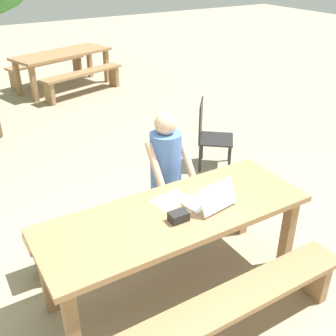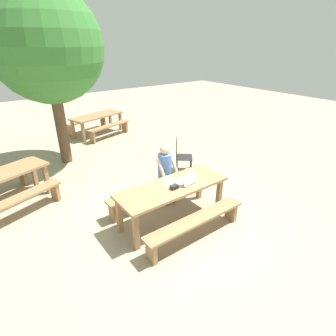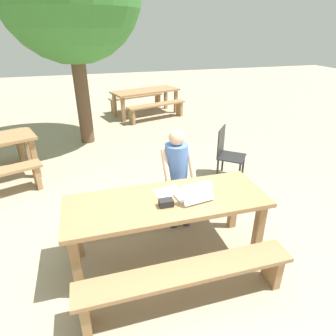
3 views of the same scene
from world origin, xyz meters
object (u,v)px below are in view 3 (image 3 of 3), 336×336
(picnic_table_front, at_px, (167,208))
(picnic_table_mid, at_px, (146,94))
(plastic_chair, at_px, (227,152))
(laptop, at_px, (194,194))
(person_seated, at_px, (177,171))
(small_pouch, at_px, (166,203))

(picnic_table_front, distance_m, picnic_table_mid, 6.13)
(picnic_table_front, height_order, plastic_chair, plastic_chair)
(laptop, height_order, plastic_chair, laptop)
(picnic_table_front, bearing_deg, person_seated, 63.79)
(plastic_chair, bearing_deg, small_pouch, 177.02)
(small_pouch, bearing_deg, plastic_chair, 47.73)
(laptop, distance_m, small_pouch, 0.33)
(laptop, height_order, person_seated, person_seated)
(picnic_table_front, bearing_deg, picnic_table_mid, 80.03)
(small_pouch, xyz_separation_m, plastic_chair, (1.61, 1.77, -0.35))
(picnic_table_front, distance_m, laptop, 0.33)
(person_seated, height_order, picnic_table_mid, person_seated)
(laptop, bearing_deg, person_seated, -101.60)
(small_pouch, bearing_deg, laptop, 10.24)
(picnic_table_front, xyz_separation_m, laptop, (0.28, -0.05, 0.16))
(person_seated, bearing_deg, small_pouch, -115.48)
(laptop, bearing_deg, plastic_chair, -135.39)
(laptop, xyz_separation_m, person_seated, (0.04, 0.71, -0.08))
(laptop, bearing_deg, small_pouch, 1.70)
(small_pouch, distance_m, plastic_chair, 2.42)
(person_seated, distance_m, picnic_table_mid, 5.44)
(laptop, distance_m, picnic_table_mid, 6.15)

